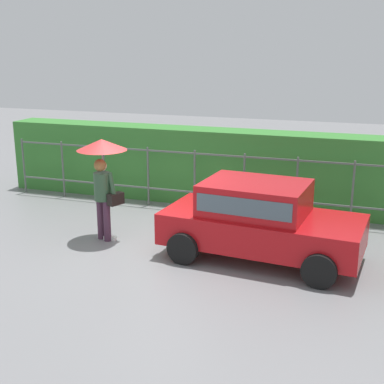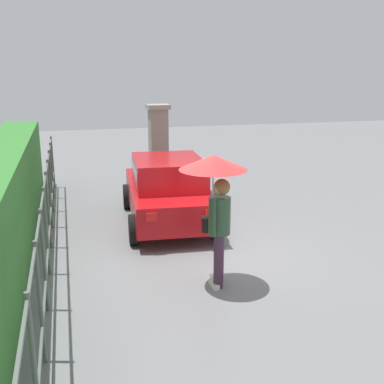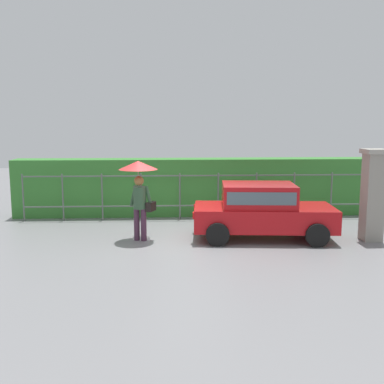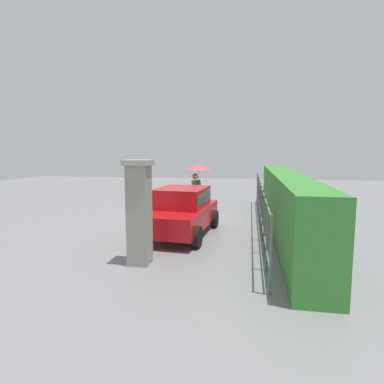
# 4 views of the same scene
# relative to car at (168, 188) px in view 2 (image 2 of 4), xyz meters

# --- Properties ---
(ground_plane) EXTENTS (40.00, 40.00, 0.00)m
(ground_plane) POSITION_rel_car_xyz_m (-2.04, -0.29, -0.80)
(ground_plane) COLOR slate
(car) EXTENTS (3.85, 2.11, 1.48)m
(car) POSITION_rel_car_xyz_m (0.00, 0.00, 0.00)
(car) COLOR #B71116
(car) RESTS_ON ground
(pedestrian) EXTENTS (1.02, 1.02, 2.10)m
(pedestrian) POSITION_rel_car_xyz_m (-3.25, -0.01, 0.79)
(pedestrian) COLOR #47283D
(pedestrian) RESTS_ON ground
(gate_pillar) EXTENTS (0.60, 0.60, 2.42)m
(gate_pillar) POSITION_rel_car_xyz_m (2.85, -0.38, 0.44)
(gate_pillar) COLOR gray
(gate_pillar) RESTS_ON ground
(fence_section) EXTENTS (11.17, 0.05, 1.50)m
(fence_section) POSITION_rel_car_xyz_m (-1.51, 2.50, 0.02)
(fence_section) COLOR #59605B
(fence_section) RESTS_ON ground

